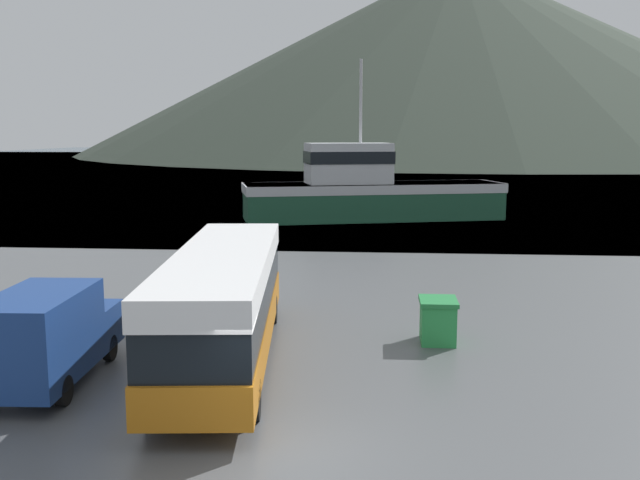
# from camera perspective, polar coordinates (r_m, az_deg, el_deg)

# --- Properties ---
(ground_plane) EXTENTS (400.00, 400.00, 0.00)m
(ground_plane) POSITION_cam_1_polar(r_m,az_deg,el_deg) (14.44, -2.98, -16.71)
(ground_plane) COLOR #515456
(water_surface) EXTENTS (240.00, 240.00, 0.00)m
(water_surface) POSITION_cam_1_polar(r_m,az_deg,el_deg) (156.50, 4.15, 6.38)
(water_surface) COLOR #3D5160
(water_surface) RESTS_ON ground
(hill_backdrop) EXTENTS (210.07, 210.07, 53.93)m
(hill_backdrop) POSITION_cam_1_polar(r_m,az_deg,el_deg) (213.16, 10.83, 14.11)
(hill_backdrop) COLOR #333D33
(hill_backdrop) RESTS_ON ground
(tour_bus) EXTENTS (3.53, 11.57, 3.05)m
(tour_bus) POSITION_cam_1_polar(r_m,az_deg,el_deg) (19.34, -7.67, -4.72)
(tour_bus) COLOR #B26614
(tour_bus) RESTS_ON ground
(delivery_van) EXTENTS (2.18, 5.33, 2.41)m
(delivery_van) POSITION_cam_1_polar(r_m,az_deg,el_deg) (18.81, -20.90, -7.06)
(delivery_van) COLOR navy
(delivery_van) RESTS_ON ground
(fishing_boat) EXTENTS (18.90, 9.22, 11.15)m
(fishing_boat) POSITION_cam_1_polar(r_m,az_deg,el_deg) (50.76, 3.85, 3.94)
(fishing_boat) COLOR #1E5138
(fishing_boat) RESTS_ON water_surface
(storage_bin) EXTENTS (1.10, 1.34, 1.31)m
(storage_bin) POSITION_cam_1_polar(r_m,az_deg,el_deg) (21.46, 9.41, -6.36)
(storage_bin) COLOR green
(storage_bin) RESTS_ON ground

